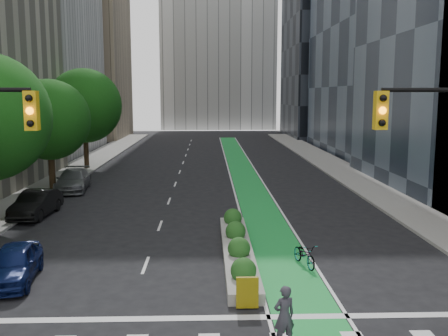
{
  "coord_description": "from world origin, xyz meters",
  "views": [
    {
      "loc": [
        0.0,
        -13.01,
        6.67
      ],
      "look_at": [
        0.79,
        11.91,
        3.0
      ],
      "focal_mm": 40.0,
      "sensor_mm": 36.0,
      "label": 1
    }
  ],
  "objects": [
    {
      "name": "tree_midfar",
      "position": [
        -11.0,
        22.0,
        4.95
      ],
      "size": [
        5.6,
        5.6,
        7.76
      ],
      "color": "black",
      "rests_on": "ground"
    },
    {
      "name": "cyclist",
      "position": [
        2.0,
        -0.52,
        0.84
      ],
      "size": [
        0.71,
        0.57,
        1.68
      ],
      "primitive_type": "imported",
      "rotation": [
        0.0,
        0.0,
        3.46
      ],
      "color": "#332F39",
      "rests_on": "ground"
    },
    {
      "name": "parked_car_left_far",
      "position": [
        -9.5,
        21.76,
        0.73
      ],
      "size": [
        2.59,
        5.25,
        1.47
      ],
      "primitive_type": "imported",
      "rotation": [
        0.0,
        0.0,
        0.11
      ],
      "color": "slate",
      "rests_on": "ground"
    },
    {
      "name": "bike_lane_paint",
      "position": [
        3.0,
        30.0,
        0.01
      ],
      "size": [
        2.2,
        70.0,
        0.01
      ],
      "primitive_type": "cube",
      "color": "green",
      "rests_on": "ground"
    },
    {
      "name": "median_planter",
      "position": [
        1.2,
        7.04,
        0.37
      ],
      "size": [
        1.2,
        10.26,
        1.1
      ],
      "color": "gray",
      "rests_on": "ground"
    },
    {
      "name": "parked_car_left_near",
      "position": [
        -7.0,
        4.38,
        0.67
      ],
      "size": [
        2.08,
        4.09,
        1.34
      ],
      "primitive_type": "imported",
      "rotation": [
        0.0,
        0.0,
        0.13
      ],
      "color": "#0B1644",
      "rests_on": "ground"
    },
    {
      "name": "sidewalk_right",
      "position": [
        11.8,
        25.0,
        0.07
      ],
      "size": [
        3.6,
        90.0,
        0.15
      ],
      "primitive_type": "cube",
      "color": "gray",
      "rests_on": "ground"
    },
    {
      "name": "bicycle",
      "position": [
        3.76,
        5.76,
        0.46
      ],
      "size": [
        1.06,
        1.85,
        0.92
      ],
      "primitive_type": "imported",
      "rotation": [
        0.0,
        0.0,
        0.27
      ],
      "color": "gray",
      "rests_on": "ground"
    },
    {
      "name": "sidewalk_left",
      "position": [
        -11.8,
        25.0,
        0.07
      ],
      "size": [
        3.6,
        90.0,
        0.15
      ],
      "primitive_type": "cube",
      "color": "gray",
      "rests_on": "ground"
    },
    {
      "name": "parked_car_left_mid",
      "position": [
        -9.5,
        14.19,
        0.72
      ],
      "size": [
        1.78,
        4.45,
        1.44
      ],
      "primitive_type": "imported",
      "rotation": [
        0.0,
        0.0,
        -0.06
      ],
      "color": "black",
      "rests_on": "ground"
    },
    {
      "name": "tree_far",
      "position": [
        -11.0,
        32.0,
        5.69
      ],
      "size": [
        6.6,
        6.6,
        9.0
      ],
      "color": "black",
      "rests_on": "ground"
    },
    {
      "name": "building_tan_far",
      "position": [
        -20.0,
        66.0,
        13.0
      ],
      "size": [
        14.0,
        16.0,
        26.0
      ],
      "primitive_type": "cube",
      "color": "tan",
      "rests_on": "ground"
    },
    {
      "name": "building_dark_end",
      "position": [
        20.0,
        68.0,
        14.0
      ],
      "size": [
        14.0,
        18.0,
        28.0
      ],
      "primitive_type": "cube",
      "color": "black",
      "rests_on": "ground"
    }
  ]
}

